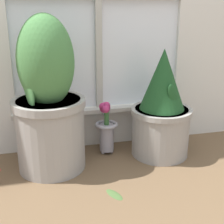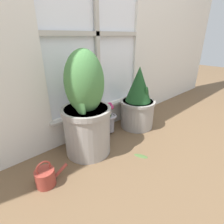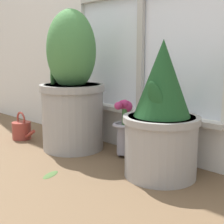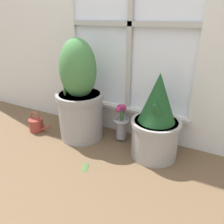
% 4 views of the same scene
% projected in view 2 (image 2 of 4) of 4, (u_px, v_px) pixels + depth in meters
% --- Properties ---
extents(ground_plane, '(10.00, 10.00, 0.00)m').
position_uv_depth(ground_plane, '(146.00, 154.00, 1.40)').
color(ground_plane, brown).
extents(potted_plant_left, '(0.37, 0.37, 0.80)m').
position_uv_depth(potted_plant_left, '(86.00, 111.00, 1.30)').
color(potted_plant_left, '#9E9993').
rests_on(potted_plant_left, ground_plane).
extents(potted_plant_right, '(0.35, 0.35, 0.61)m').
position_uv_depth(potted_plant_right, '(138.00, 102.00, 1.73)').
color(potted_plant_right, '#9E9993').
rests_on(potted_plant_right, ground_plane).
extents(flower_vase, '(0.13, 0.13, 0.31)m').
position_uv_depth(flower_vase, '(110.00, 118.00, 1.64)').
color(flower_vase, '#99939E').
rests_on(flower_vase, ground_plane).
extents(watering_can, '(0.22, 0.12, 0.18)m').
position_uv_depth(watering_can, '(46.00, 177.00, 1.09)').
color(watering_can, '#99382D').
rests_on(watering_can, ground_plane).
extents(fallen_leaf, '(0.08, 0.12, 0.01)m').
position_uv_depth(fallen_leaf, '(141.00, 156.00, 1.37)').
color(fallen_leaf, '#476633').
rests_on(fallen_leaf, ground_plane).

